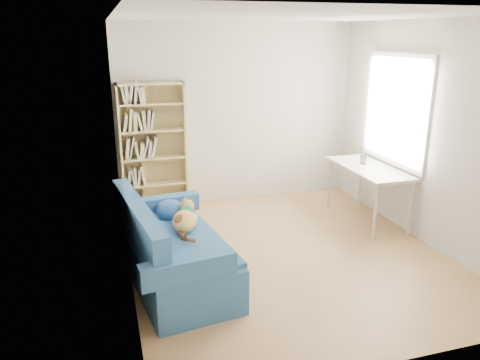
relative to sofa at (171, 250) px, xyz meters
name	(u,v)px	position (x,y,z in m)	size (l,w,h in m)	color
ground	(285,253)	(1.35, 0.23, -0.33)	(4.00, 4.00, 0.00)	#AB7E4D
room_shell	(297,112)	(1.45, 0.27, 1.30)	(3.54, 4.04, 2.62)	silver
sofa	(171,250)	(0.00, 0.00, 0.00)	(1.08, 1.89, 0.88)	#245282
bookshelf	(154,153)	(0.09, 2.08, 0.51)	(0.91, 0.28, 1.81)	tan
desk	(369,172)	(2.78, 0.88, 0.35)	(0.60, 1.31, 0.75)	silver
pen_cup	(363,159)	(2.78, 1.05, 0.48)	(0.09, 0.09, 0.18)	white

